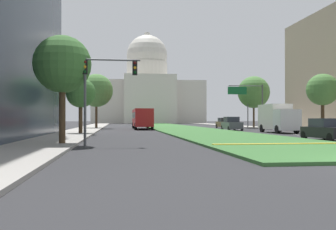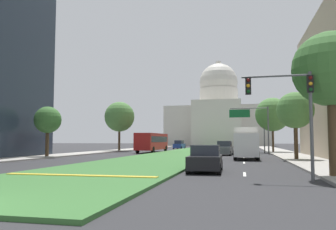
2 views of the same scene
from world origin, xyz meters
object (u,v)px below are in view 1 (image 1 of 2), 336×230
object	(u,v)px
capitol_building	(147,92)
street_tree_left_far	(96,91)
street_tree_left_near	(62,65)
sedan_lead_stopped	(327,130)
traffic_light_far_right	(248,108)
sedan_midblock	(232,124)
sedan_distant	(224,123)
box_truck_delivery	(278,118)
traffic_light_near_left	(100,81)
street_tree_right_mid	(323,90)
street_tree_right_far	(254,92)
sedan_far_horizon	(137,122)
overhead_guide_sign	(250,97)
street_tree_left_mid	(81,93)
city_bus	(142,117)

from	to	relation	value
capitol_building	street_tree_left_far	xyz separation A→B (m)	(-12.70, -62.21, -4.13)
street_tree_left_near	sedan_lead_stopped	xyz separation A→B (m)	(18.43, 2.71, -4.05)
traffic_light_far_right	sedan_midblock	distance (m)	11.05
sedan_distant	street_tree_left_near	bearing A→B (deg)	-118.90
traffic_light_far_right	sedan_distant	distance (m)	4.66
box_truck_delivery	street_tree_left_far	bearing A→B (deg)	137.00
traffic_light_near_left	traffic_light_far_right	size ratio (longest dim) A/B	1.00
traffic_light_near_left	box_truck_delivery	distance (m)	26.03
street_tree_right_mid	sedan_lead_stopped	bearing A→B (deg)	-118.59
capitol_building	box_truck_delivery	world-z (taller)	capitol_building
sedan_distant	capitol_building	bearing A→B (deg)	97.33
street_tree_right_far	sedan_far_horizon	xyz separation A→B (m)	(-18.01, 18.05, -4.98)
capitol_building	sedan_far_horizon	bearing A→B (deg)	-96.94
street_tree_right_mid	sedan_midblock	distance (m)	12.96
overhead_guide_sign	street_tree_left_mid	size ratio (longest dim) A/B	1.15
traffic_light_near_left	street_tree_right_mid	bearing A→B (deg)	35.51
overhead_guide_sign	sedan_distant	world-z (taller)	overhead_guide_sign
overhead_guide_sign	box_truck_delivery	size ratio (longest dim) A/B	1.02
sedan_lead_stopped	sedan_distant	distance (m)	34.61
street_tree_right_far	street_tree_left_near	bearing A→B (deg)	-124.93
capitol_building	street_tree_right_mid	size ratio (longest dim) A/B	5.33
street_tree_left_far	traffic_light_far_right	bearing A→B (deg)	-3.95
capitol_building	traffic_light_near_left	xyz separation A→B (m)	(-10.39, -99.79, -6.26)
street_tree_left_mid	street_tree_right_mid	size ratio (longest dim) A/B	0.87
city_bus	street_tree_right_far	bearing A→B (deg)	9.52
traffic_light_far_right	sedan_lead_stopped	size ratio (longest dim) A/B	1.18
traffic_light_near_left	sedan_lead_stopped	bearing A→B (deg)	12.26
traffic_light_near_left	street_tree_left_mid	size ratio (longest dim) A/B	0.92
street_tree_left_far	sedan_midblock	size ratio (longest dim) A/B	1.80
street_tree_left_mid	sedan_lead_stopped	xyz separation A→B (m)	(18.85, -12.73, -3.35)
capitol_building	street_tree_left_mid	size ratio (longest dim) A/B	6.15
capitol_building	sedan_distant	bearing A→B (deg)	-82.67
sedan_lead_stopped	street_tree_right_far	bearing A→B (deg)	78.56
street_tree_left_mid	box_truck_delivery	size ratio (longest dim) A/B	0.88
street_tree_left_near	sedan_midblock	xyz separation A→B (m)	(18.35, 25.87, -3.98)
sedan_midblock	city_bus	world-z (taller)	city_bus
sedan_midblock	sedan_far_horizon	distance (m)	30.36
sedan_lead_stopped	sedan_distant	xyz separation A→B (m)	(2.14, 34.55, 0.03)
sedan_lead_stopped	sedan_far_horizon	bearing A→B (deg)	102.37
overhead_guide_sign	sedan_far_horizon	distance (m)	29.07
street_tree_left_far	sedan_far_horizon	bearing A→B (deg)	67.32
box_truck_delivery	street_tree_left_near	bearing A→B (deg)	-140.74
street_tree_left_near	street_tree_left_mid	xyz separation A→B (m)	(-0.42, 15.45, -0.70)
street_tree_left_far	street_tree_right_far	xyz separation A→B (m)	(25.25, -0.74, -0.08)
traffic_light_far_right	box_truck_delivery	bearing A→B (deg)	-99.11
street_tree_left_mid	street_tree_left_far	distance (m)	21.41
sedan_far_horizon	city_bus	xyz separation A→B (m)	(-0.33, -21.13, 0.91)
capitol_building	street_tree_right_mid	world-z (taller)	capitol_building
sedan_midblock	city_bus	xyz separation A→B (m)	(-11.52, 7.09, 0.93)
street_tree_right_mid	box_truck_delivery	bearing A→B (deg)	164.41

